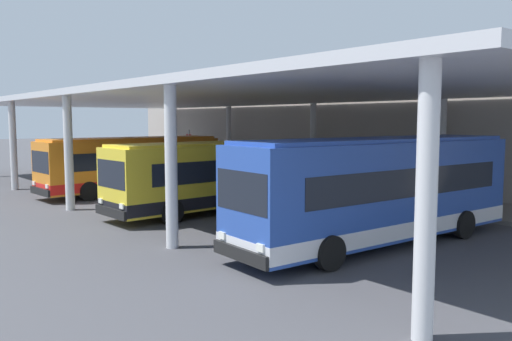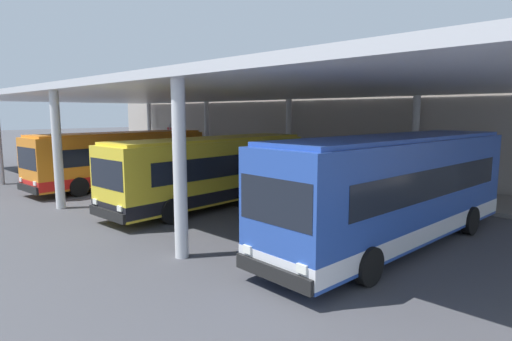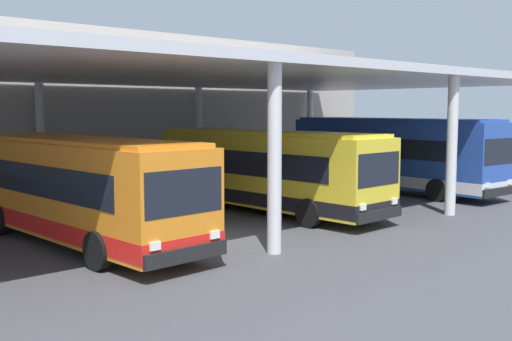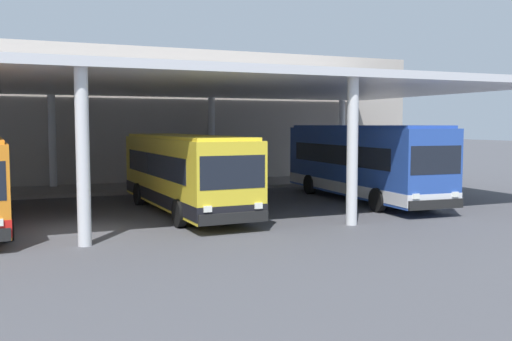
# 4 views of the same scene
# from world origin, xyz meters

# --- Properties ---
(ground_plane) EXTENTS (200.00, 200.00, 0.00)m
(ground_plane) POSITION_xyz_m (0.00, 0.00, 0.00)
(ground_plane) COLOR #47474C
(platform_kerb) EXTENTS (42.00, 4.50, 0.18)m
(platform_kerb) POSITION_xyz_m (0.00, 11.75, 0.09)
(platform_kerb) COLOR gray
(platform_kerb) RESTS_ON ground
(station_building_facade) EXTENTS (48.00, 1.60, 8.24)m
(station_building_facade) POSITION_xyz_m (0.00, 15.00, 4.12)
(station_building_facade) COLOR #ADA399
(station_building_facade) RESTS_ON ground
(canopy_shelter) EXTENTS (40.00, 17.00, 5.55)m
(canopy_shelter) POSITION_xyz_m (0.00, 5.50, 5.29)
(canopy_shelter) COLOR silver
(canopy_shelter) RESTS_ON ground
(bus_nearest_bay) EXTENTS (3.07, 10.64, 3.17)m
(bus_nearest_bay) POSITION_xyz_m (-3.48, 2.39, 1.66)
(bus_nearest_bay) COLOR orange
(bus_nearest_bay) RESTS_ON ground
(bus_second_bay) EXTENTS (3.00, 10.62, 3.17)m
(bus_second_bay) POSITION_xyz_m (4.50, 2.65, 1.66)
(bus_second_bay) COLOR yellow
(bus_second_bay) RESTS_ON ground
(bus_middle_bay) EXTENTS (3.11, 11.44, 3.57)m
(bus_middle_bay) POSITION_xyz_m (13.25, 3.06, 1.84)
(bus_middle_bay) COLOR #284CA8
(bus_middle_bay) RESTS_ON ground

